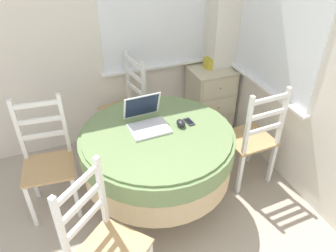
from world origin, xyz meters
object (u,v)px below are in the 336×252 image
Objects in this scene: round_dining_table at (157,150)px; dining_chair_left_flank at (48,162)px; corner_cabinet at (210,99)px; dining_chair_near_back_window at (126,108)px; cell_phone at (189,122)px; storage_box at (212,63)px; laptop at (147,121)px; dining_chair_near_right_window at (252,139)px; computer_mouse at (181,123)px; dining_chair_camera_near at (105,247)px.

dining_chair_left_flank is (-0.84, 0.31, -0.11)m from round_dining_table.
dining_chair_left_flank is 1.90m from corner_cabinet.
corner_cabinet is (0.98, 0.01, -0.10)m from dining_chair_near_back_window.
storage_box is (0.68, 0.90, 0.04)m from cell_phone.
cell_phone is 0.95m from dining_chair_near_back_window.
cell_phone is 0.16× the size of corner_cabinet.
laptop is 2.81× the size of cell_phone.
laptop reaches higher than storage_box.
round_dining_table is at bearing 177.47° from dining_chair_near_right_window.
computer_mouse is 0.95m from dining_chair_near_back_window.
dining_chair_near_back_window is at bearing 91.27° from round_dining_table.
dining_chair_camera_near is at bearing -141.60° from cell_phone.
round_dining_table is at bearing -88.73° from dining_chair_near_back_window.
computer_mouse is at bearing 175.61° from dining_chair_near_right_window.
dining_chair_near_right_window is 0.95m from corner_cabinet.
dining_chair_left_flank is at bearing -161.61° from corner_cabinet.
dining_chair_left_flank is at bearing 166.22° from laptop.
round_dining_table reaches higher than corner_cabinet.
round_dining_table is 0.89m from dining_chair_near_right_window.
dining_chair_left_flank reaches higher than round_dining_table.
corner_cabinet is (0.75, 0.89, -0.40)m from computer_mouse.
corner_cabinet is at bearing 18.39° from dining_chair_left_flank.
round_dining_table is 0.89m from dining_chair_near_back_window.
round_dining_table is 12.15× the size of computer_mouse.
dining_chair_left_flank is at bearing 164.34° from computer_mouse.
dining_chair_near_right_window is 1.00× the size of dining_chair_left_flank.
laptop is 1.31m from storage_box.
laptop is 0.44× the size of corner_cabinet.
laptop is 0.35m from cell_phone.
dining_chair_near_right_window is (0.88, -0.04, -0.11)m from round_dining_table.
dining_chair_near_back_window is 1.00× the size of dining_chair_left_flank.
storage_box is (0.09, 0.98, 0.32)m from dining_chair_near_right_window.
laptop is at bearing -13.78° from dining_chair_left_flank.
cell_phone is 0.68× the size of storage_box.
dining_chair_left_flank is at bearing 166.61° from cell_phone.
round_dining_table is 0.25m from laptop.
computer_mouse is 0.10× the size of dining_chair_near_right_window.
dining_chair_left_flank is (-1.04, 0.29, -0.31)m from computer_mouse.
dining_chair_near_right_window reaches higher than computer_mouse.
computer_mouse is 0.75m from dining_chair_near_right_window.
storage_box reaches higher than round_dining_table.
dining_chair_near_back_window reaches higher than cell_phone.
storage_box is at bearing 52.80° from cell_phone.
dining_chair_camera_near is 1.37× the size of corner_cabinet.
dining_chair_left_flank is (-0.79, 0.19, -0.33)m from laptop.
laptop is 1.92× the size of storage_box.
round_dining_table is 1.21× the size of dining_chair_camera_near.
corner_cabinet is at bearing 45.26° from dining_chair_camera_near.
dining_chair_near_back_window is 1.04m from storage_box.
computer_mouse is at bearing -163.55° from cell_phone.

